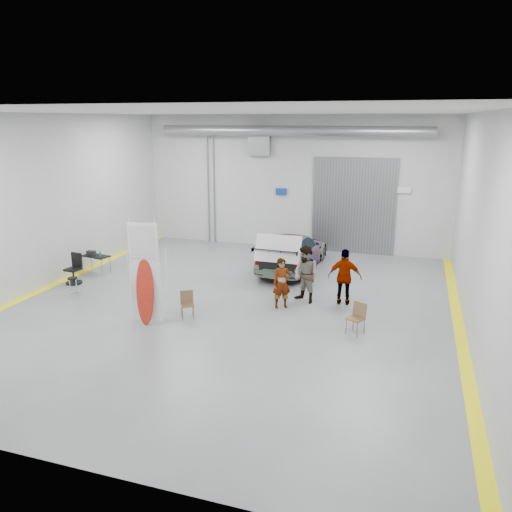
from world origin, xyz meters
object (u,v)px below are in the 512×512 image
(folding_chair_far, at_px, (355,324))
(sedan_car, at_px, (292,251))
(person_b, at_px, (306,275))
(office_chair, at_px, (74,270))
(person_a, at_px, (282,283))
(work_table, at_px, (95,255))
(folding_chair_near, at_px, (188,310))
(surfboard_display, at_px, (144,282))
(shop_stool, at_px, (73,287))
(person_c, at_px, (345,277))

(folding_chair_far, bearing_deg, sedan_car, 145.31)
(sedan_car, xyz_separation_m, person_b, (1.33, -3.56, 0.23))
(folding_chair_far, xyz_separation_m, office_chair, (-10.30, 1.36, 0.21))
(person_a, relative_size, work_table, 1.37)
(person_b, distance_m, folding_chair_near, 3.98)
(folding_chair_near, xyz_separation_m, folding_chair_far, (4.94, 0.39, 0.02))
(sedan_car, height_order, surfboard_display, surfboard_display)
(sedan_car, height_order, office_chair, sedan_car)
(folding_chair_near, xyz_separation_m, shop_stool, (-4.48, 0.54, 0.08))
(person_b, xyz_separation_m, folding_chair_near, (-3.08, -2.42, -0.68))
(work_table, bearing_deg, person_a, -10.04)
(surfboard_display, distance_m, folding_chair_near, 1.63)
(surfboard_display, xyz_separation_m, folding_chair_far, (5.92, 1.17, -1.02))
(work_table, bearing_deg, folding_chair_near, -29.73)
(surfboard_display, height_order, folding_chair_near, surfboard_display)
(person_a, xyz_separation_m, person_b, (0.62, 0.72, 0.13))
(sedan_car, height_order, work_table, sedan_car)
(person_a, bearing_deg, folding_chair_near, -174.78)
(folding_chair_far, bearing_deg, person_b, 158.10)
(folding_chair_near, relative_size, office_chair, 0.75)
(surfboard_display, relative_size, folding_chair_near, 3.92)
(sedan_car, bearing_deg, office_chair, 32.96)
(person_a, xyz_separation_m, work_table, (-7.88, 1.40, -0.12))
(folding_chair_near, bearing_deg, surfboard_display, -171.82)
(person_b, bearing_deg, work_table, -155.09)
(work_table, bearing_deg, surfboard_display, -41.08)
(folding_chair_far, bearing_deg, work_table, -169.03)
(sedan_car, xyz_separation_m, surfboard_display, (-2.73, -6.76, 0.59))
(person_a, relative_size, person_b, 0.87)
(person_b, distance_m, surfboard_display, 5.18)
(sedan_car, xyz_separation_m, folding_chair_far, (3.19, -5.59, -0.43))
(person_b, relative_size, folding_chair_far, 2.13)
(person_b, height_order, surfboard_display, surfboard_display)
(person_a, xyz_separation_m, folding_chair_far, (2.48, -1.31, -0.54))
(sedan_car, distance_m, shop_stool, 8.28)
(sedan_car, xyz_separation_m, work_table, (-7.17, -2.88, -0.02))
(person_c, relative_size, surfboard_display, 0.57)
(shop_stool, xyz_separation_m, office_chair, (-0.87, 1.22, 0.15))
(folding_chair_near, bearing_deg, person_b, 7.78)
(sedan_car, xyz_separation_m, person_c, (2.55, -3.36, 0.21))
(sedan_car, distance_m, folding_chair_far, 6.45)
(person_b, relative_size, folding_chair_near, 2.30)
(shop_stool, distance_m, office_chair, 1.50)
(folding_chair_far, height_order, office_chair, office_chair)
(person_c, height_order, office_chair, person_c)
(person_c, distance_m, shop_stool, 9.04)
(person_a, height_order, surfboard_display, surfboard_display)
(surfboard_display, relative_size, work_table, 2.71)
(surfboard_display, bearing_deg, person_b, 29.70)
(person_b, distance_m, person_c, 1.24)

